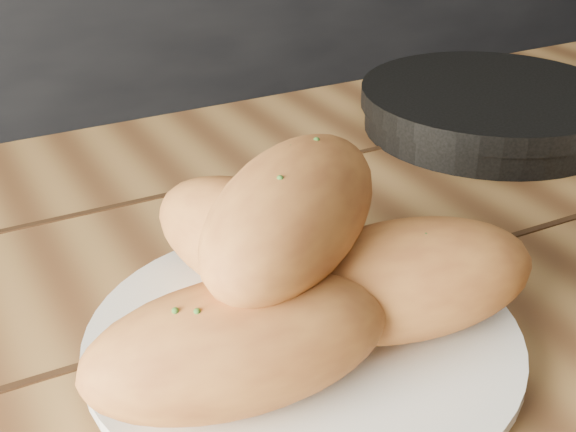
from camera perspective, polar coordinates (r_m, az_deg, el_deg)
name	(u,v)px	position (r m, az deg, el deg)	size (l,w,h in m)	color
counter	(224,88)	(1.91, -4.56, 9.09)	(2.80, 0.60, 0.90)	black
plate	(303,342)	(0.51, 1.07, -8.97)	(0.27, 0.27, 0.02)	silver
bread_rolls	(298,269)	(0.47, 0.71, -3.76)	(0.29, 0.24, 0.12)	#C37A36
skillet	(492,108)	(0.87, 14.27, 7.45)	(0.40, 0.27, 0.05)	black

